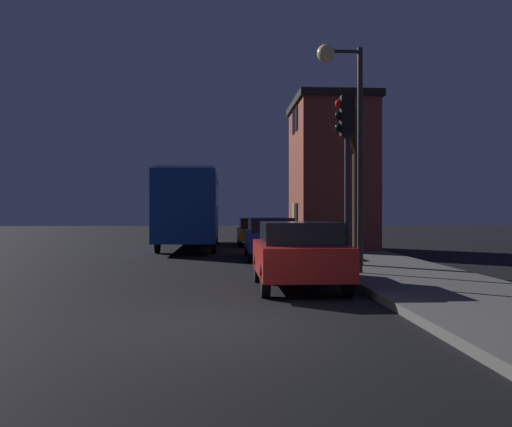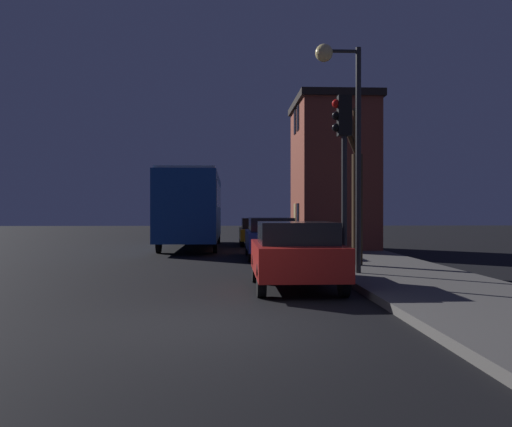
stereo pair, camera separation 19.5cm
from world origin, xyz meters
name	(u,v)px [view 1 (the left image)]	position (x,y,z in m)	size (l,w,h in m)	color
ground_plane	(223,325)	(0.00, 0.00, 0.00)	(120.00, 120.00, 0.00)	black
brick_building	(331,173)	(4.81, 16.47, 3.47)	(3.45, 5.35, 6.58)	brown
streetlamp	(344,109)	(3.13, 5.80, 4.42)	(1.20, 0.46, 5.94)	#28282B
traffic_light	(346,151)	(2.74, 3.80, 3.12)	(0.43, 0.24, 4.36)	#28282B
bare_tree	(357,192)	(3.95, 7.87, 2.33)	(0.93, 1.92, 4.47)	#382819
bus	(191,204)	(-1.59, 18.76, 2.12)	(2.56, 11.05, 3.56)	#194793
car_near_lane	(299,253)	(1.71, 3.97, 0.81)	(1.88, 3.85, 1.52)	#B21E19
car_mid_lane	(270,237)	(1.72, 12.33, 0.81)	(1.76, 4.62, 1.53)	navy
car_far_lane	(255,231)	(1.59, 20.53, 0.74)	(1.72, 4.44, 1.42)	olive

